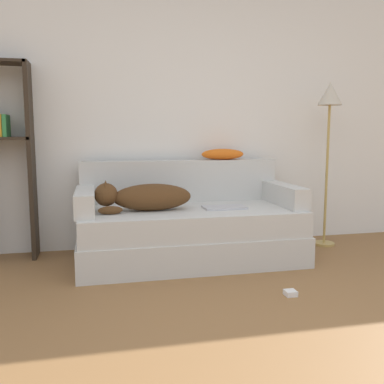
# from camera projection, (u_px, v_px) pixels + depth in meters

# --- Properties ---
(wall_back) EXTENTS (8.02, 0.06, 2.70)m
(wall_back) POSITION_uv_depth(u_px,v_px,m) (190.00, 105.00, 4.09)
(wall_back) COLOR white
(wall_back) RESTS_ON ground_plane
(couch) EXTENTS (1.86, 0.92, 0.45)m
(couch) POSITION_uv_depth(u_px,v_px,m) (190.00, 235.00, 3.65)
(couch) COLOR silver
(couch) RESTS_ON ground_plane
(couch_backrest) EXTENTS (1.82, 0.15, 0.38)m
(couch_backrest) POSITION_uv_depth(u_px,v_px,m) (180.00, 181.00, 3.97)
(couch_backrest) COLOR silver
(couch_backrest) RESTS_ON couch
(couch_arm_left) EXTENTS (0.15, 0.73, 0.18)m
(couch_arm_left) POSITION_uv_depth(u_px,v_px,m) (85.00, 201.00, 3.41)
(couch_arm_left) COLOR silver
(couch_arm_left) RESTS_ON couch
(couch_arm_right) EXTENTS (0.15, 0.73, 0.18)m
(couch_arm_right) POSITION_uv_depth(u_px,v_px,m) (284.00, 195.00, 3.79)
(couch_arm_right) COLOR silver
(couch_arm_right) RESTS_ON couch
(dog) EXTENTS (0.78, 0.25, 0.25)m
(dog) POSITION_uv_depth(u_px,v_px,m) (144.00, 197.00, 3.47)
(dog) COLOR #513319
(dog) RESTS_ON couch
(laptop) EXTENTS (0.36, 0.20, 0.02)m
(laptop) POSITION_uv_depth(u_px,v_px,m) (224.00, 207.00, 3.60)
(laptop) COLOR #B7B7BC
(laptop) RESTS_ON couch
(throw_pillow) EXTENTS (0.41, 0.18, 0.10)m
(throw_pillow) POSITION_uv_depth(u_px,v_px,m) (223.00, 154.00, 4.04)
(throw_pillow) COLOR orange
(throw_pillow) RESTS_ON couch_backrest
(bookshelf) EXTENTS (0.47, 0.26, 1.68)m
(bookshelf) POSITION_uv_depth(u_px,v_px,m) (2.00, 148.00, 3.60)
(bookshelf) COLOR #2D2319
(bookshelf) RESTS_ON ground_plane
(floor_lamp) EXTENTS (0.22, 0.22, 1.56)m
(floor_lamp) POSITION_uv_depth(u_px,v_px,m) (329.00, 111.00, 4.01)
(floor_lamp) COLOR tan
(floor_lamp) RESTS_ON ground_plane
(power_adapter) EXTENTS (0.08, 0.08, 0.04)m
(power_adapter) POSITION_uv_depth(u_px,v_px,m) (290.00, 293.00, 2.87)
(power_adapter) COLOR white
(power_adapter) RESTS_ON ground_plane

